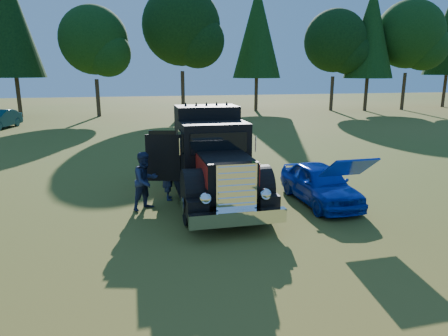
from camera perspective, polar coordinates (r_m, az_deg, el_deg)
ground at (r=10.58m, az=-6.56°, el=-9.38°), size 120.00×120.00×0.00m
treeline at (r=37.35m, az=-14.02°, el=18.79°), size 72.10×24.04×13.84m
diamond_t_truck at (r=12.96m, az=-1.77°, el=0.96°), size 3.35×7.16×3.00m
hotrod_coupe at (r=13.13m, az=13.57°, el=-2.14°), size 1.56×4.04×1.89m
spectator_near at (r=13.17m, az=-7.96°, el=-1.07°), size 0.39×0.59×1.61m
spectator_far at (r=12.31m, az=-11.15°, el=-1.82°), size 1.10×1.06×1.79m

